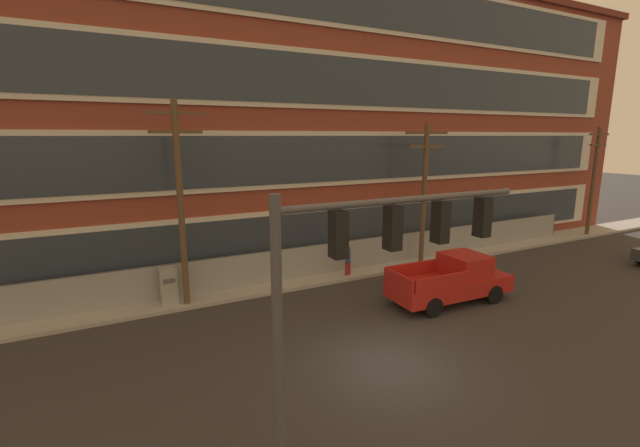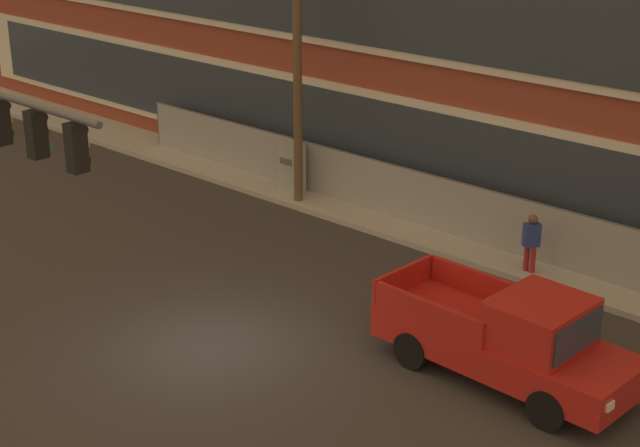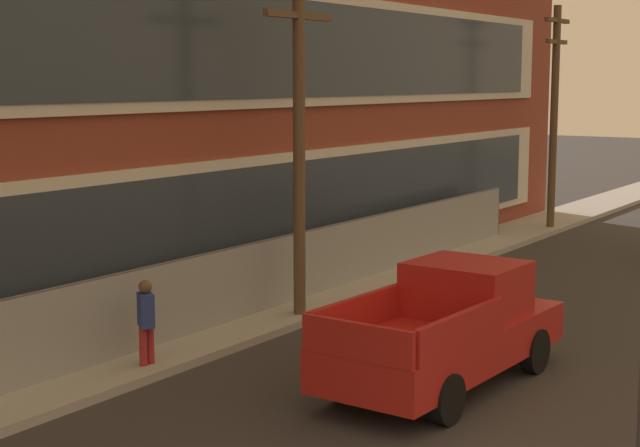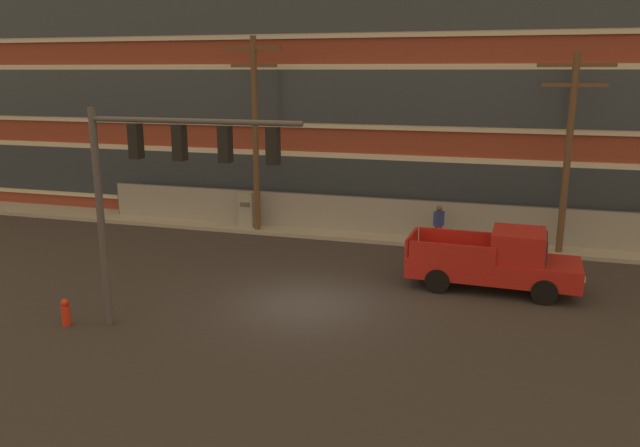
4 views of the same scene
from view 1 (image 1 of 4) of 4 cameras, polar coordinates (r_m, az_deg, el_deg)
The scene contains 11 objects.
ground_plane at distance 14.23m, azimuth 9.16°, elevation -18.18°, with size 160.00×160.00×0.00m, color #333030.
sidewalk_building_side at distance 20.88m, azimuth -4.74°, elevation -7.89°, with size 80.00×2.12×0.16m, color #9E9B93.
brick_mill_building at distance 25.62m, azimuth -9.64°, elevation 13.21°, with size 53.68×10.80×15.61m.
chain_link_fence at distance 22.54m, azimuth 4.57°, elevation -4.26°, with size 32.73×0.06×1.73m.
traffic_signal_mast at distance 8.59m, azimuth 6.77°, elevation -5.33°, with size 5.91×0.43×6.07m.
pickup_truck_red at distance 19.34m, azimuth 17.22°, elevation -7.24°, with size 5.56×2.27×2.04m.
utility_pole_near_corner at distance 17.90m, azimuth -18.16°, elevation 3.36°, with size 2.39×0.26×8.39m.
utility_pole_midblock at distance 23.48m, azimuth 13.73°, elevation 4.66°, with size 2.71×0.26×7.69m.
utility_pole_far_east at distance 35.35m, azimuth 32.69°, elevation 5.17°, with size 2.03×0.26×7.63m.
electrical_cabinet at distance 19.07m, azimuth -19.53°, elevation -7.97°, with size 0.68×0.56×1.72m.
pedestrian_near_cabinet at distance 21.49m, azimuth 3.74°, elevation -4.79°, with size 0.43×0.47×1.69m.
Camera 1 is at (-7.53, -9.81, 7.04)m, focal length 24.00 mm.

